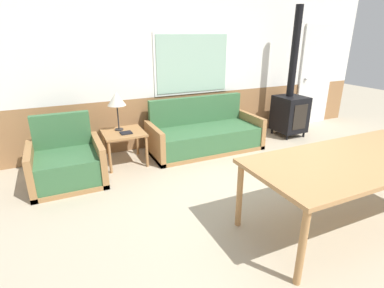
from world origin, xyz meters
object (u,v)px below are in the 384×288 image
object	(u,v)px
armchair	(67,165)
table_lamp	(116,100)
couch	(205,136)
wood_stove	(290,106)
dining_table	(355,163)
side_table	(124,136)

from	to	relation	value
armchair	table_lamp	size ratio (longest dim) A/B	1.57
couch	wood_stove	distance (m)	1.83
table_lamp	armchair	bearing A→B (deg)	-152.23
table_lamp	dining_table	distance (m)	3.14
armchair	table_lamp	bearing A→B (deg)	16.56
couch	side_table	bearing A→B (deg)	179.85
armchair	wood_stove	distance (m)	4.00
couch	armchair	world-z (taller)	armchair
dining_table	side_table	bearing A→B (deg)	124.94
armchair	dining_table	world-z (taller)	armchair
table_lamp	couch	bearing A→B (deg)	-4.41
table_lamp	dining_table	size ratio (longest dim) A/B	0.26
armchair	wood_stove	size ratio (longest dim) A/B	0.39
couch	table_lamp	bearing A→B (deg)	175.59
armchair	dining_table	xyz separation A→B (m)	(2.55, -2.17, 0.42)
side_table	dining_table	distance (m)	3.03
couch	dining_table	distance (m)	2.54
couch	wood_stove	world-z (taller)	wood_stove
table_lamp	dining_table	bearing A→B (deg)	-55.58
side_table	wood_stove	bearing A→B (deg)	0.04
wood_stove	dining_table	bearing A→B (deg)	-119.90
side_table	dining_table	size ratio (longest dim) A/B	0.27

